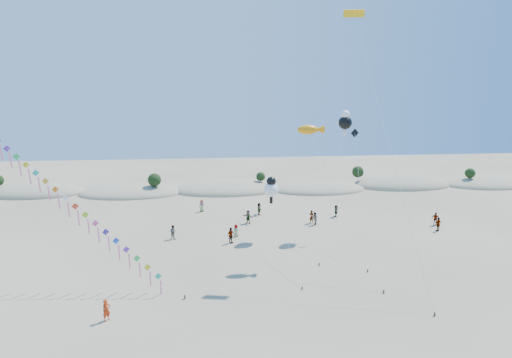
% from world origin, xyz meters
% --- Properties ---
extents(ground, '(160.00, 160.00, 0.00)m').
position_xyz_m(ground, '(0.00, 0.00, 0.00)').
color(ground, '#7D7157').
rests_on(ground, ground).
extents(dune_ridge, '(145.30, 11.49, 5.57)m').
position_xyz_m(dune_ridge, '(1.06, 45.14, 0.11)').
color(dune_ridge, gray).
rests_on(dune_ridge, ground).
extents(kite_train, '(23.94, 10.45, 18.39)m').
position_xyz_m(kite_train, '(-17.57, 11.90, 9.46)').
color(kite_train, '#3F2D1E').
rests_on(kite_train, ground).
extents(fish_kite, '(5.96, 10.49, 13.78)m').
position_xyz_m(fish_kite, '(7.73, 15.56, 13.25)').
color(fish_kite, '#3F2D1E').
rests_on(fish_kite, ground).
extents(cartoon_kite_low, '(1.80, 14.54, 7.41)m').
position_xyz_m(cartoon_kite_low, '(4.41, 20.65, 6.05)').
color(cartoon_kite_low, '#3F2D1E').
rests_on(cartoon_kite_low, ground).
extents(cartoon_kite_high, '(6.57, 11.85, 14.86)m').
position_xyz_m(cartoon_kite_high, '(13.61, 22.90, 13.53)').
color(cartoon_kite_high, '#3F2D1E').
rests_on(cartoon_kite_high, ground).
extents(parafoil_kite, '(3.95, 15.04, 25.03)m').
position_xyz_m(parafoil_kite, '(11.96, 15.70, 23.92)').
color(parafoil_kite, '#3F2D1E').
rests_on(parafoil_kite, ground).
extents(dark_kite, '(2.75, 12.21, 12.77)m').
position_xyz_m(dark_kite, '(14.00, 18.88, 9.10)').
color(dark_kite, '#3F2D1E').
rests_on(dark_kite, ground).
extents(flyer_foreground, '(0.74, 0.74, 1.74)m').
position_xyz_m(flyer_foreground, '(-10.64, 3.52, 0.87)').
color(flyer_foreground, '#BD310F').
rests_on(flyer_foreground, ground).
extents(beachgoers, '(34.45, 14.09, 1.87)m').
position_xyz_m(beachgoers, '(6.93, 25.30, 0.86)').
color(beachgoers, slate).
rests_on(beachgoers, ground).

